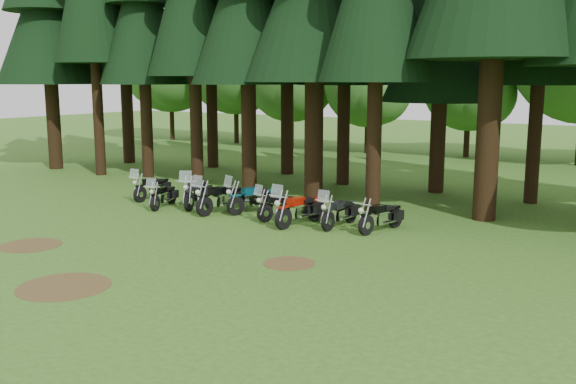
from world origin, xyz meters
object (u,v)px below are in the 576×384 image
(motorcycle_0, at_px, (152,188))
(motorcycle_7, at_px, (340,213))
(motorcycle_3, at_px, (221,199))
(motorcycle_4, at_px, (254,199))
(motorcycle_6, at_px, (299,210))
(motorcycle_8, at_px, (381,218))
(motorcycle_5, at_px, (281,207))
(motorcycle_2, at_px, (196,193))
(motorcycle_1, at_px, (163,196))

(motorcycle_0, bearing_deg, motorcycle_7, -5.25)
(motorcycle_3, xyz_separation_m, motorcycle_4, (1.00, 0.69, -0.02))
(motorcycle_0, relative_size, motorcycle_4, 0.96)
(motorcycle_6, bearing_deg, motorcycle_0, -178.06)
(motorcycle_4, bearing_deg, motorcycle_7, 14.82)
(motorcycle_6, relative_size, motorcycle_8, 1.14)
(motorcycle_5, bearing_deg, motorcycle_8, 21.28)
(motorcycle_0, relative_size, motorcycle_7, 1.00)
(motorcycle_2, height_order, motorcycle_6, motorcycle_2)
(motorcycle_1, height_order, motorcycle_2, motorcycle_2)
(motorcycle_5, bearing_deg, motorcycle_2, -164.15)
(motorcycle_3, bearing_deg, motorcycle_1, -163.14)
(motorcycle_1, bearing_deg, motorcycle_7, -11.26)
(motorcycle_4, distance_m, motorcycle_6, 2.64)
(motorcycle_0, height_order, motorcycle_6, motorcycle_6)
(motorcycle_8, bearing_deg, motorcycle_4, -168.88)
(motorcycle_3, xyz_separation_m, motorcycle_8, (6.19, 0.47, -0.06))
(motorcycle_7, bearing_deg, motorcycle_5, -176.06)
(motorcycle_0, height_order, motorcycle_1, motorcycle_0)
(motorcycle_1, relative_size, motorcycle_2, 0.83)
(motorcycle_3, relative_size, motorcycle_4, 1.06)
(motorcycle_6, xyz_separation_m, motorcycle_8, (2.70, 0.66, -0.06))
(motorcycle_3, xyz_separation_m, motorcycle_5, (2.48, 0.25, -0.06))
(motorcycle_5, height_order, motorcycle_7, motorcycle_7)
(motorcycle_0, bearing_deg, motorcycle_5, -6.50)
(motorcycle_0, bearing_deg, motorcycle_6, -9.39)
(motorcycle_0, bearing_deg, motorcycle_2, -8.32)
(motorcycle_2, distance_m, motorcycle_7, 6.27)
(motorcycle_2, bearing_deg, motorcycle_3, -36.01)
(motorcycle_1, distance_m, motorcycle_3, 2.51)
(motorcycle_1, bearing_deg, motorcycle_2, 22.53)
(motorcycle_1, xyz_separation_m, motorcycle_6, (5.97, 0.21, 0.08))
(motorcycle_5, xyz_separation_m, motorcycle_8, (3.71, 0.22, 0.00))
(motorcycle_6, bearing_deg, motorcycle_1, -169.90)
(motorcycle_5, relative_size, motorcycle_8, 0.98)
(motorcycle_7, bearing_deg, motorcycle_8, 8.46)
(motorcycle_5, distance_m, motorcycle_6, 1.11)
(motorcycle_0, height_order, motorcycle_2, motorcycle_2)
(motorcycle_7, distance_m, motorcycle_8, 1.44)
(motorcycle_5, height_order, motorcycle_8, motorcycle_5)
(motorcycle_4, xyz_separation_m, motorcycle_7, (3.76, -0.37, -0.03))
(motorcycle_1, relative_size, motorcycle_6, 0.83)
(motorcycle_5, relative_size, motorcycle_7, 0.95)
(motorcycle_6, xyz_separation_m, motorcycle_7, (1.26, 0.50, -0.05))
(motorcycle_2, height_order, motorcycle_3, motorcycle_2)
(motorcycle_2, relative_size, motorcycle_4, 1.06)
(motorcycle_0, xyz_separation_m, motorcycle_5, (6.52, -0.37, -0.02))
(motorcycle_3, bearing_deg, motorcycle_4, 42.15)
(motorcycle_1, xyz_separation_m, motorcycle_2, (0.97, 0.80, 0.10))
(motorcycle_0, distance_m, motorcycle_3, 4.09)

